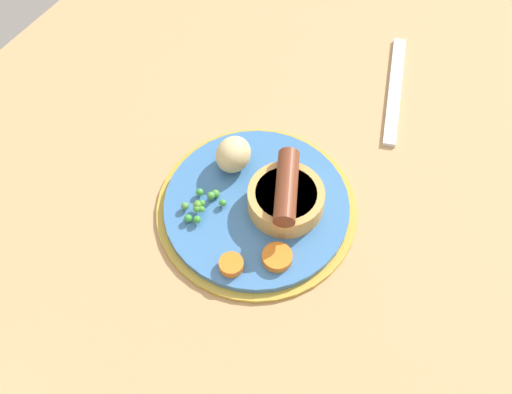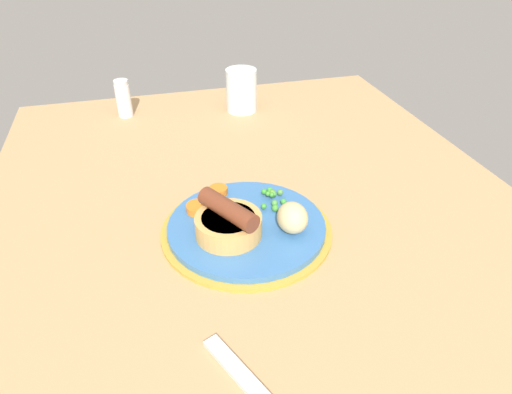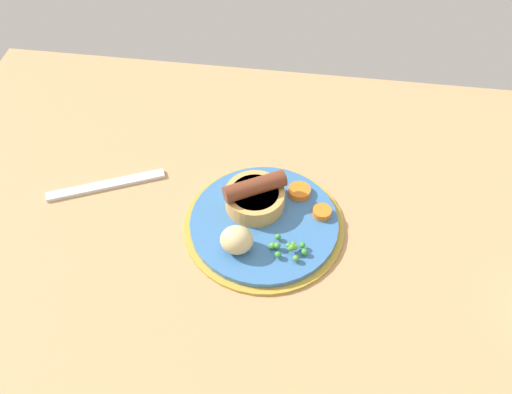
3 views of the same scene
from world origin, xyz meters
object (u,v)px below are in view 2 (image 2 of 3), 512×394
sausage_pudding (228,222)px  carrot_slice_0 (218,191)px  potato_chunk_1 (292,218)px  carrot_slice_1 (198,208)px  dinner_plate (246,227)px  pea_pile (273,197)px  drinking_glass (241,90)px  salt_shaker (123,99)px

sausage_pudding → carrot_slice_0: sausage_pudding is taller
potato_chunk_1 → carrot_slice_1: 13.65cm
carrot_slice_0 → carrot_slice_1: bearing=-45.1°
sausage_pudding → carrot_slice_0: size_ratio=3.37×
dinner_plate → potato_chunk_1: bearing=57.9°
carrot_slice_0 → sausage_pudding: bearing=-3.3°
pea_pile → drinking_glass: 37.28cm
potato_chunk_1 → carrot_slice_1: (-7.61, -11.23, -1.56)cm
pea_pile → potato_chunk_1: (7.02, 0.48, 1.21)cm
dinner_plate → sausage_pudding: 4.47cm
potato_chunk_1 → drinking_glass: bearing=175.1°
dinner_plate → salt_shaker: 46.51cm
dinner_plate → drinking_glass: bearing=167.2°
pea_pile → salt_shaker: bearing=-154.1°
dinner_plate → sausage_pudding: size_ratio=2.56×
dinner_plate → potato_chunk_1: (3.39, 5.40, 2.91)cm
dinner_plate → carrot_slice_0: 8.23cm
carrot_slice_1 → drinking_glass: bearing=157.5°
dinner_plate → potato_chunk_1: size_ratio=5.11×
sausage_pudding → carrot_slice_1: sausage_pudding is taller
potato_chunk_1 → drinking_glass: (-43.99, 3.81, 0.92)cm
sausage_pudding → drinking_glass: 44.32cm
potato_chunk_1 → salt_shaker: (-47.40, -20.09, 0.28)cm
sausage_pudding → carrot_slice_1: size_ratio=2.73×
dinner_plate → drinking_glass: size_ratio=2.64×
dinner_plate → drinking_glass: drinking_glass is taller
potato_chunk_1 → carrot_slice_1: size_ratio=1.37×
sausage_pudding → carrot_slice_1: 7.11cm
dinner_plate → pea_pile: pea_pile is taller
salt_shaker → carrot_slice_1: bearing=12.6°
sausage_pudding → drinking_glass: drinking_glass is taller
dinner_plate → carrot_slice_0: size_ratio=8.61×
sausage_pudding → carrot_slice_0: 9.96cm
pea_pile → salt_shaker: size_ratio=0.71×
drinking_glass → salt_shaker: (-3.41, -23.90, -0.63)cm
pea_pile → carrot_slice_1: pea_pile is taller
sausage_pudding → potato_chunk_1: 8.31cm
carrot_slice_0 → drinking_glass: drinking_glass is taller
dinner_plate → salt_shaker: salt_shaker is taller
pea_pile → carrot_slice_0: pea_pile is taller
pea_pile → salt_shaker: salt_shaker is taller
pea_pile → carrot_slice_0: size_ratio=2.00×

